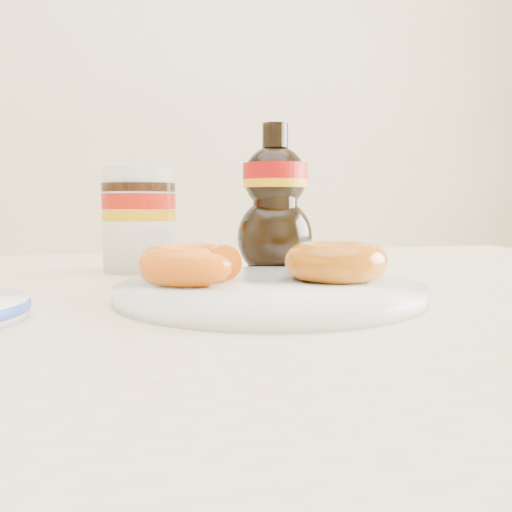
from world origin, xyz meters
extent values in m
cube|color=white|center=(0.00, 1.75, 1.30)|extent=(3.50, 0.10, 2.60)
cube|color=#F4E7BA|center=(0.00, 0.10, 0.73)|extent=(1.40, 0.90, 0.04)
cylinder|color=#C6B28C|center=(0.62, 0.47, 0.35)|extent=(0.06, 0.06, 0.71)
cylinder|color=white|center=(0.08, 0.03, 0.76)|extent=(0.28, 0.28, 0.01)
torus|color=white|center=(0.08, 0.03, 0.76)|extent=(0.28, 0.28, 0.01)
torus|color=#D7650C|center=(0.01, 0.06, 0.78)|extent=(0.11, 0.11, 0.03)
torus|color=#A1430A|center=(0.15, 0.04, 0.78)|extent=(0.10, 0.10, 0.03)
cylinder|color=white|center=(-0.02, 0.27, 0.80)|extent=(0.09, 0.09, 0.11)
cylinder|color=#991005|center=(-0.02, 0.27, 0.84)|extent=(0.09, 0.09, 0.02)
cylinder|color=#D89905|center=(-0.02, 0.27, 0.82)|extent=(0.09, 0.09, 0.01)
cylinder|color=black|center=(-0.02, 0.27, 0.86)|extent=(0.09, 0.09, 0.01)
cylinder|color=white|center=(-0.02, 0.27, 0.87)|extent=(0.09, 0.09, 0.02)
camera|label=1|loc=(-0.06, -0.47, 0.84)|focal=40.00mm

